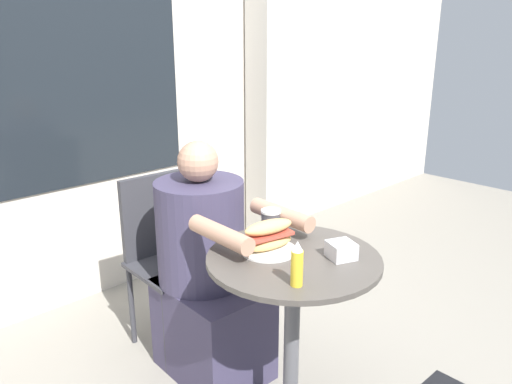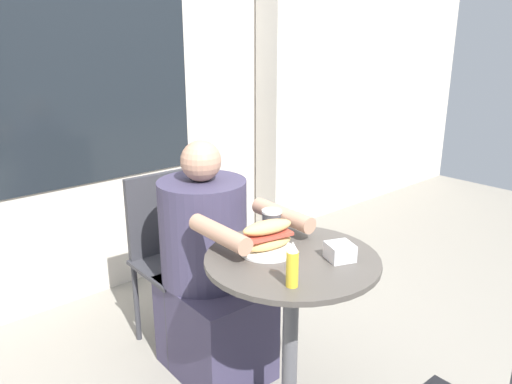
# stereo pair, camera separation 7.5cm
# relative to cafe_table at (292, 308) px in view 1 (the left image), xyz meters

# --- Properties ---
(storefront_wall) EXTENTS (8.00, 0.09, 2.80)m
(storefront_wall) POSITION_rel_cafe_table_xyz_m (-0.00, 1.61, 0.86)
(storefront_wall) COLOR beige
(storefront_wall) RESTS_ON ground_plane
(lattice_pillar) EXTENTS (0.22, 0.22, 2.40)m
(lattice_pillar) POSITION_rel_cafe_table_xyz_m (1.30, 1.44, 0.65)
(lattice_pillar) COLOR #B2ADA3
(lattice_pillar) RESTS_ON ground_plane
(cafe_table) EXTENTS (0.64, 0.64, 0.76)m
(cafe_table) POSITION_rel_cafe_table_xyz_m (0.00, 0.00, 0.00)
(cafe_table) COLOR #47423D
(cafe_table) RESTS_ON ground_plane
(diner_chair) EXTENTS (0.39, 0.39, 0.87)m
(diner_chair) POSITION_rel_cafe_table_xyz_m (0.01, 0.88, -0.03)
(diner_chair) COLOR #333338
(diner_chair) RESTS_ON ground_plane
(seated_diner) EXTENTS (0.41, 0.71, 1.10)m
(seated_diner) POSITION_rel_cafe_table_xyz_m (0.01, 0.52, -0.08)
(seated_diner) COLOR #38334C
(seated_diner) RESTS_ON ground_plane
(sandwich_on_plate) EXTENTS (0.21, 0.21, 0.12)m
(sandwich_on_plate) POSITION_rel_cafe_table_xyz_m (-0.03, 0.10, 0.26)
(sandwich_on_plate) COLOR white
(sandwich_on_plate) RESTS_ON cafe_table
(drink_cup) EXTENTS (0.08, 0.08, 0.10)m
(drink_cup) POSITION_rel_cafe_table_xyz_m (0.10, 0.22, 0.26)
(drink_cup) COLOR #424247
(drink_cup) RESTS_ON cafe_table
(napkin_box) EXTENTS (0.12, 0.12, 0.06)m
(napkin_box) POSITION_rel_cafe_table_xyz_m (0.11, -0.13, 0.24)
(napkin_box) COLOR silver
(napkin_box) RESTS_ON cafe_table
(condiment_bottle) EXTENTS (0.04, 0.04, 0.15)m
(condiment_bottle) POSITION_rel_cafe_table_xyz_m (-0.16, -0.15, 0.28)
(condiment_bottle) COLOR gold
(condiment_bottle) RESTS_ON cafe_table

